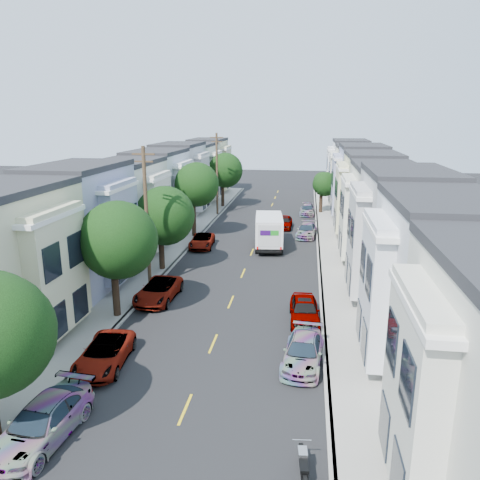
% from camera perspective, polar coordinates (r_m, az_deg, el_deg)
% --- Properties ---
extents(ground, '(160.00, 160.00, 0.00)m').
position_cam_1_polar(ground, '(31.66, -1.13, -7.59)').
color(ground, black).
rests_on(ground, ground).
extents(road_slab, '(12.00, 70.00, 0.02)m').
position_cam_1_polar(road_slab, '(45.75, 1.91, -0.45)').
color(road_slab, black).
rests_on(road_slab, ground).
extents(curb_left, '(0.30, 70.00, 0.15)m').
position_cam_1_polar(curb_left, '(46.76, -5.47, -0.10)').
color(curb_left, gray).
rests_on(curb_left, ground).
extents(curb_right, '(0.30, 70.00, 0.15)m').
position_cam_1_polar(curb_right, '(45.50, 9.51, -0.66)').
color(curb_right, gray).
rests_on(curb_right, ground).
extents(sidewalk_left, '(2.60, 70.00, 0.15)m').
position_cam_1_polar(sidewalk_left, '(47.08, -7.01, -0.04)').
color(sidewalk_left, gray).
rests_on(sidewalk_left, ground).
extents(sidewalk_right, '(2.60, 70.00, 0.15)m').
position_cam_1_polar(sidewalk_right, '(45.55, 11.14, -0.72)').
color(sidewalk_right, gray).
rests_on(sidewalk_right, ground).
extents(centerline, '(0.12, 70.00, 0.01)m').
position_cam_1_polar(centerline, '(45.75, 1.91, -0.47)').
color(centerline, gold).
rests_on(centerline, ground).
extents(townhouse_row_left, '(5.00, 70.00, 8.50)m').
position_cam_1_polar(townhouse_row_left, '(48.21, -11.37, 0.04)').
color(townhouse_row_left, silver).
rests_on(townhouse_row_left, ground).
extents(townhouse_row_right, '(5.00, 70.00, 8.50)m').
position_cam_1_polar(townhouse_row_right, '(45.94, 15.87, -0.97)').
color(townhouse_row_right, silver).
rests_on(townhouse_row_right, ground).
extents(tree_b, '(4.70, 4.70, 7.32)m').
position_cam_1_polar(tree_b, '(28.72, -14.80, -0.04)').
color(tree_b, black).
rests_on(tree_b, ground).
extents(tree_c, '(4.70, 4.70, 6.87)m').
position_cam_1_polar(tree_c, '(37.27, -9.29, 2.92)').
color(tree_c, black).
rests_on(tree_c, ground).
extents(tree_d, '(4.47, 4.47, 7.68)m').
position_cam_1_polar(tree_d, '(47.50, -5.41, 6.72)').
color(tree_d, black).
rests_on(tree_d, ground).
extents(tree_e, '(4.70, 4.70, 7.39)m').
position_cam_1_polar(tree_e, '(63.69, -1.88, 8.48)').
color(tree_e, black).
rests_on(tree_e, ground).
extents(tree_far_r, '(3.10, 3.10, 5.32)m').
position_cam_1_polar(tree_far_r, '(60.53, 10.20, 6.69)').
color(tree_far_r, black).
rests_on(tree_far_r, ground).
extents(utility_pole_near, '(1.60, 0.26, 10.00)m').
position_cam_1_polar(utility_pole_near, '(33.53, -11.31, 2.63)').
color(utility_pole_near, '#42301E').
rests_on(utility_pole_near, ground).
extents(utility_pole_far, '(1.60, 0.26, 10.00)m').
position_cam_1_polar(utility_pole_far, '(58.35, -2.83, 8.02)').
color(utility_pole_far, '#42301E').
rests_on(utility_pole_far, ground).
extents(fedex_truck, '(2.49, 6.47, 3.11)m').
position_cam_1_polar(fedex_truck, '(44.17, 3.54, 1.28)').
color(fedex_truck, white).
rests_on(fedex_truck, ground).
extents(lead_sedan, '(1.72, 4.31, 1.39)m').
position_cam_1_polar(lead_sedan, '(52.13, 5.45, 2.17)').
color(lead_sedan, black).
rests_on(lead_sedan, ground).
extents(parked_left_a, '(2.50, 5.11, 1.49)m').
position_cam_1_polar(parked_left_a, '(20.59, -23.00, -19.90)').
color(parked_left_a, black).
rests_on(parked_left_a, ground).
extents(parked_left_b, '(2.54, 4.83, 1.30)m').
position_cam_1_polar(parked_left_b, '(24.86, -16.22, -13.19)').
color(parked_left_b, black).
rests_on(parked_left_b, ground).
extents(parked_left_c, '(2.40, 5.01, 1.38)m').
position_cam_1_polar(parked_left_c, '(32.20, -9.92, -6.11)').
color(parked_left_c, silver).
rests_on(parked_left_c, ground).
extents(parked_left_d, '(2.46, 4.70, 1.26)m').
position_cam_1_polar(parked_left_d, '(44.48, -4.65, -0.12)').
color(parked_left_d, '#470814').
rests_on(parked_left_d, ground).
extents(parked_right_a, '(2.30, 4.65, 1.35)m').
position_cam_1_polar(parked_right_a, '(24.24, 7.71, -13.38)').
color(parked_right_a, '#3E3E3F').
rests_on(parked_right_a, ground).
extents(parked_right_b, '(2.02, 4.68, 1.49)m').
position_cam_1_polar(parked_right_b, '(28.82, 7.85, -8.47)').
color(parked_right_b, silver).
rests_on(parked_right_b, ground).
extents(parked_right_c, '(2.32, 4.63, 1.34)m').
position_cam_1_polar(parked_right_c, '(48.70, 8.12, 1.15)').
color(parked_right_c, black).
rests_on(parked_right_c, ground).
extents(parked_right_d, '(1.87, 4.24, 1.26)m').
position_cam_1_polar(parked_right_d, '(59.72, 8.19, 3.65)').
color(parked_right_d, black).
rests_on(parked_right_d, ground).
extents(motorcycle, '(0.31, 2.28, 0.90)m').
position_cam_1_polar(motorcycle, '(17.96, 7.70, -25.60)').
color(motorcycle, black).
rests_on(motorcycle, ground).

